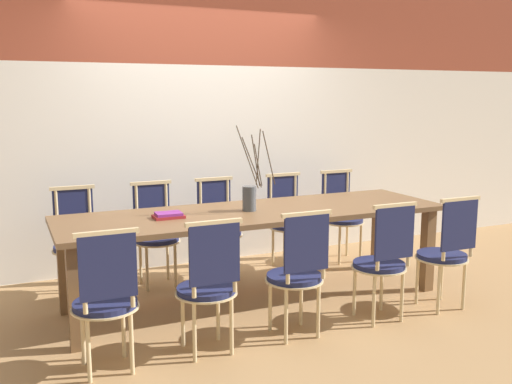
{
  "coord_description": "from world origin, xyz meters",
  "views": [
    {
      "loc": [
        -1.82,
        -4.09,
        1.66
      ],
      "look_at": [
        0.0,
        0.0,
        0.91
      ],
      "focal_mm": 40.0,
      "sensor_mm": 36.0,
      "label": 1
    }
  ],
  "objects_px": {
    "chair_far_center": "(219,225)",
    "vase_centerpiece": "(250,196)",
    "dining_table": "(256,221)",
    "chair_near_center": "(298,270)",
    "book_stack": "(169,215)"
  },
  "relations": [
    {
      "from": "chair_far_center",
      "to": "vase_centerpiece",
      "type": "distance_m",
      "value": 0.85
    },
    {
      "from": "dining_table",
      "to": "vase_centerpiece",
      "type": "xyz_separation_m",
      "value": [
        -0.05,
        0.01,
        0.2
      ]
    },
    {
      "from": "dining_table",
      "to": "vase_centerpiece",
      "type": "bearing_deg",
      "value": 169.87
    },
    {
      "from": "chair_near_center",
      "to": "chair_far_center",
      "type": "xyz_separation_m",
      "value": [
        -0.01,
        1.54,
        0.0
      ]
    },
    {
      "from": "vase_centerpiece",
      "to": "chair_far_center",
      "type": "bearing_deg",
      "value": 89.15
    },
    {
      "from": "chair_near_center",
      "to": "book_stack",
      "type": "distance_m",
      "value": 1.08
    },
    {
      "from": "vase_centerpiece",
      "to": "book_stack",
      "type": "xyz_separation_m",
      "value": [
        -0.67,
        -0.0,
        -0.1
      ]
    },
    {
      "from": "chair_near_center",
      "to": "vase_centerpiece",
      "type": "distance_m",
      "value": 0.87
    },
    {
      "from": "vase_centerpiece",
      "to": "chair_near_center",
      "type": "bearing_deg",
      "value": -88.39
    },
    {
      "from": "chair_far_center",
      "to": "vase_centerpiece",
      "type": "relative_size",
      "value": 1.34
    },
    {
      "from": "book_stack",
      "to": "chair_far_center",
      "type": "bearing_deg",
      "value": 48.23
    },
    {
      "from": "chair_near_center",
      "to": "vase_centerpiece",
      "type": "relative_size",
      "value": 1.34
    },
    {
      "from": "vase_centerpiece",
      "to": "book_stack",
      "type": "relative_size",
      "value": 3.02
    },
    {
      "from": "chair_far_center",
      "to": "chair_near_center",
      "type": "bearing_deg",
      "value": 90.4
    },
    {
      "from": "dining_table",
      "to": "vase_centerpiece",
      "type": "distance_m",
      "value": 0.21
    }
  ]
}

